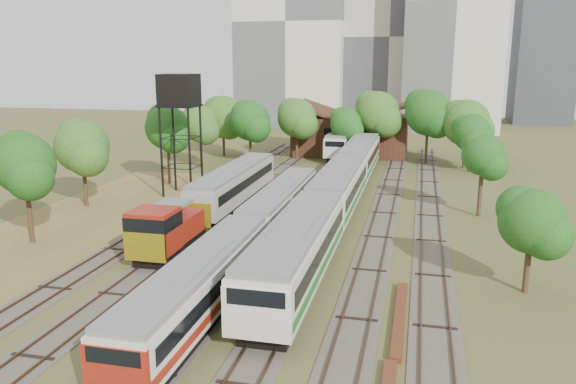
% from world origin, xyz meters
% --- Properties ---
extents(ground, '(240.00, 240.00, 0.00)m').
position_xyz_m(ground, '(0.00, 0.00, 0.00)').
color(ground, '#475123').
rests_on(ground, ground).
extents(dry_grass_patch, '(14.00, 60.00, 0.04)m').
position_xyz_m(dry_grass_patch, '(-18.00, 8.00, 0.02)').
color(dry_grass_patch, brown).
rests_on(dry_grass_patch, ground).
extents(tracks, '(24.60, 80.00, 0.19)m').
position_xyz_m(tracks, '(-0.67, 25.00, 0.04)').
color(tracks, '#4C473D').
rests_on(tracks, ground).
extents(railcar_red_set, '(2.75, 34.58, 3.40)m').
position_xyz_m(railcar_red_set, '(-2.00, 10.16, 1.80)').
color(railcar_red_set, black).
rests_on(railcar_red_set, ground).
extents(railcar_green_set, '(3.28, 52.08, 4.06)m').
position_xyz_m(railcar_green_set, '(2.00, 24.19, 2.15)').
color(railcar_green_set, black).
rests_on(railcar_green_set, ground).
extents(railcar_rear, '(3.04, 16.08, 3.76)m').
position_xyz_m(railcar_rear, '(-2.00, 55.93, 1.99)').
color(railcar_rear, black).
rests_on(railcar_rear, ground).
extents(shunter_locomotive, '(2.90, 8.10, 3.80)m').
position_xyz_m(shunter_locomotive, '(-8.00, 10.01, 1.84)').
color(shunter_locomotive, black).
rests_on(shunter_locomotive, ground).
extents(old_grey_coach, '(2.92, 18.00, 3.61)m').
position_xyz_m(old_grey_coach, '(-8.00, 24.94, 1.97)').
color(old_grey_coach, black).
rests_on(old_grey_coach, ground).
extents(water_tower, '(3.50, 3.50, 12.08)m').
position_xyz_m(water_tower, '(-14.46, 27.73, 10.19)').
color(water_tower, black).
rests_on(water_tower, ground).
extents(rail_pile_far, '(0.56, 9.03, 0.29)m').
position_xyz_m(rail_pile_far, '(8.20, 3.72, 0.15)').
color(rail_pile_far, brown).
rests_on(rail_pile_far, ground).
extents(maintenance_shed, '(16.45, 11.55, 7.58)m').
position_xyz_m(maintenance_shed, '(-1.00, 57.98, 2.91)').
color(maintenance_shed, '#3B1A15').
rests_on(maintenance_shed, ground).
extents(tree_band_left, '(8.13, 54.23, 8.83)m').
position_xyz_m(tree_band_left, '(-19.46, 15.61, 5.89)').
color(tree_band_left, '#382616').
rests_on(tree_band_left, ground).
extents(tree_band_far, '(39.01, 11.40, 9.73)m').
position_xyz_m(tree_band_far, '(-1.36, 50.88, 5.93)').
color(tree_band_far, '#382616').
rests_on(tree_band_far, ground).
extents(tree_band_right, '(4.86, 42.23, 7.28)m').
position_xyz_m(tree_band_right, '(14.78, 31.90, 4.82)').
color(tree_band_right, '#382616').
rests_on(tree_band_right, ground).
extents(tower_left, '(22.00, 16.00, 42.00)m').
position_xyz_m(tower_left, '(-18.00, 95.00, 21.00)').
color(tower_left, beige).
rests_on(tower_left, ground).
extents(tower_centre, '(20.00, 18.00, 36.00)m').
position_xyz_m(tower_centre, '(2.00, 100.00, 18.00)').
color(tower_centre, '#B9B4A7').
rests_on(tower_centre, ground).
extents(tower_right, '(18.00, 16.00, 48.00)m').
position_xyz_m(tower_right, '(14.00, 92.00, 24.00)').
color(tower_right, beige).
rests_on(tower_right, ground).
extents(tower_far_right, '(12.00, 12.00, 28.00)m').
position_xyz_m(tower_far_right, '(34.00, 110.00, 14.00)').
color(tower_far_right, '#3D3F44').
rests_on(tower_far_right, ground).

